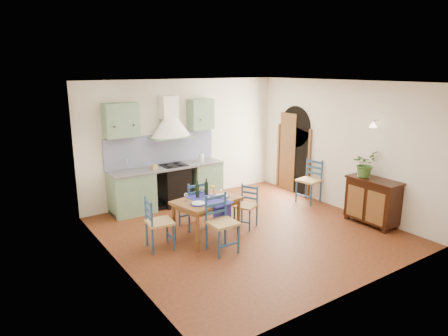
{
  "coord_description": "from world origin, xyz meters",
  "views": [
    {
      "loc": [
        -4.36,
        -5.64,
        3.05
      ],
      "look_at": [
        -0.36,
        0.3,
        1.24
      ],
      "focal_mm": 32.0,
      "sensor_mm": 36.0,
      "label": 1
    }
  ],
  "objects": [
    {
      "name": "chair_left",
      "position": [
        -1.74,
        0.26,
        0.48
      ],
      "size": [
        0.48,
        0.48,
        0.92
      ],
      "color": "navy",
      "rests_on": "ground"
    },
    {
      "name": "left_wall",
      "position": [
        -2.5,
        0.0,
        1.4
      ],
      "size": [
        0.04,
        5.0,
        2.8
      ],
      "primitive_type": "cube",
      "color": "beige",
      "rests_on": "ground"
    },
    {
      "name": "chair_right",
      "position": [
        0.12,
        0.22,
        0.42
      ],
      "size": [
        0.51,
        0.51,
        0.82
      ],
      "color": "navy",
      "rests_on": "ground"
    },
    {
      "name": "ceiling",
      "position": [
        0.0,
        0.0,
        2.8
      ],
      "size": [
        5.0,
        5.0,
        0.01
      ],
      "primitive_type": "cube",
      "color": "silver",
      "rests_on": "back_wall"
    },
    {
      "name": "right_wall",
      "position": [
        2.5,
        0.28,
        1.34
      ],
      "size": [
        0.26,
        5.0,
        2.8
      ],
      "color": "beige",
      "rests_on": "ground"
    },
    {
      "name": "dining_table",
      "position": [
        -0.79,
        0.21,
        0.65
      ],
      "size": [
        1.29,
        1.01,
        1.05
      ],
      "color": "brown",
      "rests_on": "ground"
    },
    {
      "name": "sideboard",
      "position": [
        2.26,
        -1.08,
        0.51
      ],
      "size": [
        0.5,
        1.05,
        0.94
      ],
      "color": "black",
      "rests_on": "ground"
    },
    {
      "name": "chair_far",
      "position": [
        -0.77,
        0.75,
        0.49
      ],
      "size": [
        0.45,
        0.45,
        0.96
      ],
      "color": "navy",
      "rests_on": "ground"
    },
    {
      "name": "chair_near",
      "position": [
        -0.88,
        -0.4,
        0.51
      ],
      "size": [
        0.46,
        0.46,
        0.98
      ],
      "color": "navy",
      "rests_on": "ground"
    },
    {
      "name": "floor",
      "position": [
        0.0,
        0.0,
        0.0
      ],
      "size": [
        5.0,
        5.0,
        0.0
      ],
      "primitive_type": "plane",
      "color": "#471D0F",
      "rests_on": "ground"
    },
    {
      "name": "back_wall",
      "position": [
        -0.47,
        2.29,
        1.05
      ],
      "size": [
        5.0,
        0.96,
        2.8
      ],
      "color": "beige",
      "rests_on": "ground"
    },
    {
      "name": "chair_spare",
      "position": [
        2.23,
        0.59,
        0.51
      ],
      "size": [
        0.55,
        0.55,
        1.0
      ],
      "color": "navy",
      "rests_on": "ground"
    },
    {
      "name": "potted_plant",
      "position": [
        2.24,
        -0.83,
        1.2
      ],
      "size": [
        0.55,
        0.5,
        0.52
      ],
      "primitive_type": "imported",
      "rotation": [
        0.0,
        0.0,
        0.22
      ],
      "color": "#365B24",
      "rests_on": "sideboard"
    }
  ]
}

